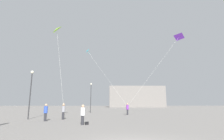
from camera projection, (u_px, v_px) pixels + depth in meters
person_in_white at (83, 114)px, 14.26m from camera, size 0.36×0.36×1.65m
person_in_orange at (63, 107)px, 34.17m from camera, size 0.41×0.41×1.86m
person_in_purple at (127, 108)px, 26.98m from camera, size 0.39×0.39×1.80m
person_in_grey at (63, 111)px, 19.11m from camera, size 0.38×0.38×1.74m
person_in_blue at (46, 112)px, 17.23m from camera, size 0.38×0.38×1.72m
kite_violet_delta at (178, 38)px, 28.84m from camera, size 9.83×1.76×11.92m
kite_lime_diamond at (57, 29)px, 21.20m from camera, size 2.22×1.70×10.06m
kite_cyan_diamond at (88, 51)px, 30.67m from camera, size 7.20×2.81×10.23m
building_left_hall at (136, 97)px, 89.27m from camera, size 28.23×13.78×10.46m
lamppost_east at (31, 87)px, 19.84m from camera, size 0.36×0.36×5.56m
lamppost_west at (91, 93)px, 33.88m from camera, size 0.36×0.36×5.77m
handbag_beside_flyer at (87, 123)px, 14.23m from camera, size 0.32×0.33×0.24m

